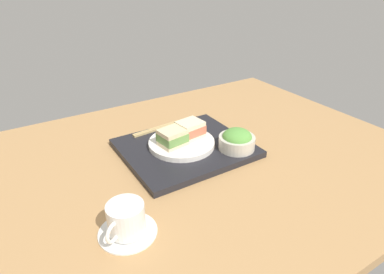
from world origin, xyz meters
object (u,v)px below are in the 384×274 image
Objects in this scene: salad_bowl at (237,140)px; coffee_cup at (126,221)px; sandwich_far at (172,137)px; sandwich_plate at (182,143)px; chopsticks_pair at (163,127)px; sandwich_near at (190,130)px.

coffee_cup is at bearing 18.74° from salad_bowl.
sandwich_plate is at bearing -169.95° from sandwich_far.
sandwich_plate is 1.59× the size of coffee_cup.
chopsticks_pair is (12.42, -23.90, -2.45)cm from salad_bowl.
sandwich_near reaches higher than chopsticks_pair.
sandwich_plate is at bearing 87.28° from chopsticks_pair.
coffee_cup is at bearing 44.17° from sandwich_far.
sandwich_near reaches higher than salad_bowl.
sandwich_near is (-3.42, -0.61, 3.43)cm from sandwich_plate.
sandwich_far is (3.42, 0.61, 3.24)cm from sandwich_plate.
sandwich_near reaches higher than sandwich_plate.
salad_bowl is 0.86× the size of coffee_cup.
sandwich_far reaches higher than sandwich_plate.
sandwich_near is at bearing -141.54° from coffee_cup.
salad_bowl reaches higher than coffee_cup.
sandwich_far is 0.76× the size of salad_bowl.
sandwich_plate is 13.83cm from chopsticks_pair.
sandwich_plate is 2.33× the size of sandwich_near.
salad_bowl is (-16.50, 9.49, -1.22)cm from sandwich_far.
salad_bowl is 27.05cm from chopsticks_pair.
coffee_cup is at bearing 38.46° from sandwich_near.
salad_bowl is at bearing -161.26° from coffee_cup.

